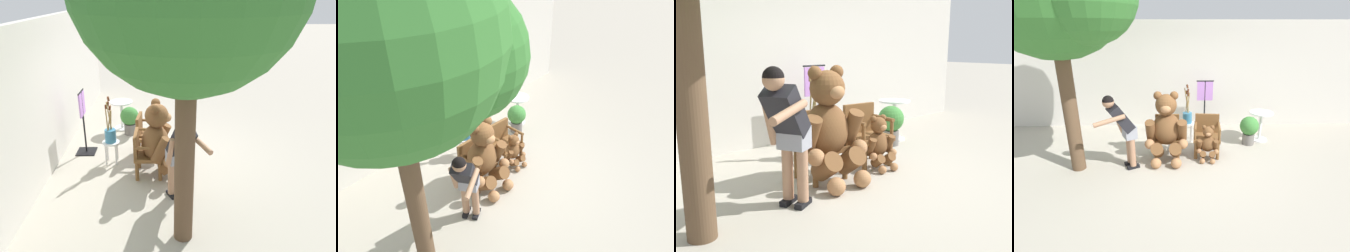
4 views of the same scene
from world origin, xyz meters
TOP-DOWN VIEW (x-y plane):
  - ground_plane at (0.00, 0.00)m, footprint 60.00×60.00m
  - back_wall at (0.00, 2.40)m, footprint 10.00×0.16m
  - wooden_chair_left at (-0.43, 0.53)m, footprint 0.57×0.53m
  - wooden_chair_right at (0.43, 0.53)m, footprint 0.61×0.57m
  - teddy_bear_large at (-0.43, 0.27)m, footprint 0.87×0.82m
  - teddy_bear_small at (0.42, 0.25)m, footprint 0.46×0.45m
  - person_visitor at (-1.24, -0.07)m, footprint 0.71×0.71m
  - white_stool at (0.04, 1.24)m, footprint 0.34×0.34m
  - brush_bucket at (0.04, 1.24)m, footprint 0.22×0.22m
  - round_side_table at (1.82, 1.22)m, footprint 0.56×0.56m
  - patio_tree at (-2.04, -0.13)m, footprint 2.70×2.57m
  - potted_plant at (1.48, 1.00)m, footprint 0.44×0.44m
  - clothing_display_stand at (0.52, 1.86)m, footprint 0.44×0.40m

SIDE VIEW (x-z plane):
  - ground_plane at x=0.00m, z-range 0.00..0.00m
  - white_stool at x=0.04m, z-range 0.13..0.59m
  - teddy_bear_small at x=0.42m, z-range -0.01..0.75m
  - potted_plant at x=1.48m, z-range 0.06..0.74m
  - round_side_table at x=1.82m, z-range 0.09..0.81m
  - wooden_chair_left at x=-0.43m, z-range 0.03..0.89m
  - wooden_chair_right at x=0.43m, z-range 0.03..0.89m
  - brush_bucket at x=0.04m, z-range 0.18..1.12m
  - teddy_bear_large at x=-0.43m, z-range -0.02..1.43m
  - clothing_display_stand at x=0.52m, z-range 0.04..1.40m
  - person_visitor at x=-1.24m, z-range 0.15..1.65m
  - back_wall at x=0.00m, z-range 0.00..2.80m
  - patio_tree at x=-2.04m, z-range 0.98..5.65m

